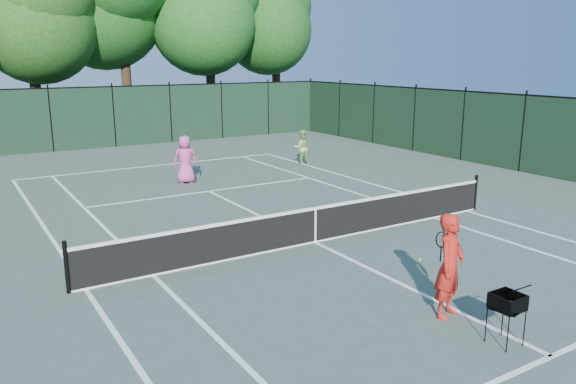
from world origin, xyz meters
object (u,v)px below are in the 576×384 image
coach (450,266)px  player_green (302,148)px  ball_hopper (508,302)px  loose_ball_midcourt (420,260)px  player_pink (185,159)px

coach → player_green: (5.61, 13.27, -0.18)m
coach → ball_hopper: coach is taller
coach → loose_ball_midcourt: coach is taller
coach → player_green: size_ratio=1.24×
coach → player_pink: size_ratio=1.07×
loose_ball_midcourt → ball_hopper: bearing=-114.4°
player_green → ball_hopper: bearing=85.6°
loose_ball_midcourt → coach: bearing=-125.0°
player_green → ball_hopper: size_ratio=1.76×
coach → loose_ball_midcourt: size_ratio=27.46×
player_pink → ball_hopper: size_ratio=2.04×
player_pink → loose_ball_midcourt: (1.42, -10.37, -0.84)m
ball_hopper → loose_ball_midcourt: 3.83m
player_green → loose_ball_midcourt: player_green is taller
player_pink → ball_hopper: bearing=108.9°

